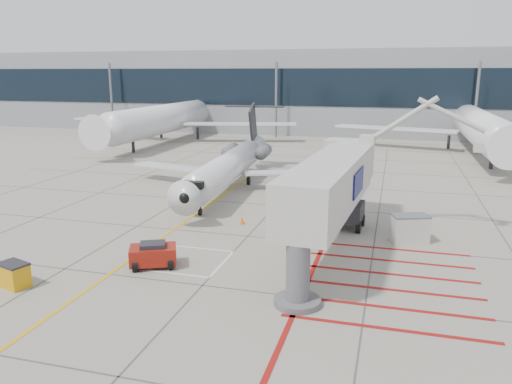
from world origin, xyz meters
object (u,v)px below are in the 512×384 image
(jet_bridge, at_px, (329,194))
(spill_bin, at_px, (14,275))
(pushback_tug, at_px, (153,254))
(regional_jet, at_px, (222,155))

(jet_bridge, bearing_deg, spill_bin, -145.73)
(spill_bin, bearing_deg, jet_bridge, 47.48)
(pushback_tug, xyz_separation_m, spill_bin, (-5.43, -4.26, -0.10))
(pushback_tug, bearing_deg, regional_jet, 71.44)
(regional_jet, distance_m, pushback_tug, 16.71)
(jet_bridge, bearing_deg, pushback_tug, -151.55)
(regional_jet, bearing_deg, jet_bridge, -52.98)
(pushback_tug, height_order, spill_bin, pushback_tug)
(jet_bridge, bearing_deg, regional_jet, 135.42)
(pushback_tug, relative_size, spill_bin, 1.72)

